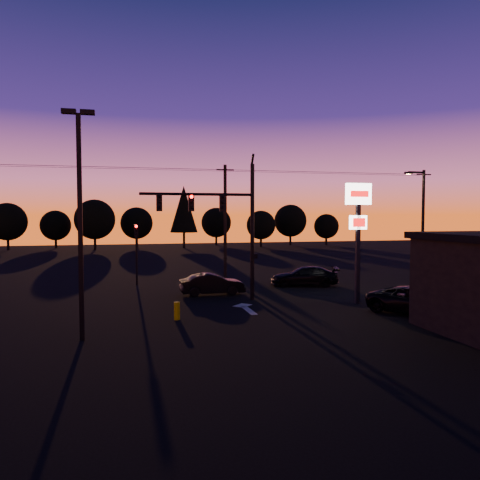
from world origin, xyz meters
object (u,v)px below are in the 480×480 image
object	(u,v)px
car_mid	(212,284)
car_right	(304,276)
suv_parked	(418,301)
pylon_sign	(358,217)
bollard	(177,311)
secondary_signal	(136,245)
streetlight	(422,224)
traffic_signal_mast	(226,216)
parking_lot_light	(80,209)

from	to	relation	value
car_mid	car_right	world-z (taller)	car_right
car_mid	suv_parked	world-z (taller)	suv_parked
pylon_sign	car_right	xyz separation A→B (m)	(-0.46, 6.87, -4.23)
bollard	car_right	distance (m)	13.16
secondary_signal	streetlight	xyz separation A→B (m)	(18.91, -5.99, 1.56)
traffic_signal_mast	pylon_sign	distance (m)	7.52
car_mid	suv_parked	bearing A→B (deg)	-132.73
parking_lot_light	streetlight	bearing A→B (deg)	21.65
secondary_signal	parking_lot_light	distance (m)	14.90
car_mid	car_right	size ratio (longest dim) A/B	0.86
streetlight	pylon_sign	bearing A→B (deg)	-149.92
parking_lot_light	streetlight	world-z (taller)	parking_lot_light
traffic_signal_mast	parking_lot_light	size ratio (longest dim) A/B	0.94
parking_lot_light	car_mid	distance (m)	12.53
bollard	suv_parked	distance (m)	12.06
traffic_signal_mast	pylon_sign	size ratio (longest dim) A/B	1.26
streetlight	secondary_signal	bearing A→B (deg)	162.44
traffic_signal_mast	pylon_sign	xyz separation A→B (m)	(7.10, -2.49, -0.02)
traffic_signal_mast	car_right	xyz separation A→B (m)	(6.64, 4.37, -4.25)
streetlight	car_right	size ratio (longest dim) A/B	1.69
traffic_signal_mast	streetlight	world-z (taller)	traffic_signal_mast
bollard	parking_lot_light	bearing A→B (deg)	-146.04
car_mid	parking_lot_light	bearing A→B (deg)	142.75
streetlight	bollard	world-z (taller)	streetlight
traffic_signal_mast	secondary_signal	world-z (taller)	traffic_signal_mast
traffic_signal_mast	bollard	size ratio (longest dim) A/B	10.03
car_right	suv_parked	world-z (taller)	suv_parked
pylon_sign	bollard	bearing A→B (deg)	-170.50
secondary_signal	suv_parked	size ratio (longest dim) A/B	0.88
streetlight	bollard	xyz separation A→B (m)	(-17.32, -5.74, -3.99)
pylon_sign	streetlight	xyz separation A→B (m)	(6.91, 4.00, -0.49)
car_mid	pylon_sign	bearing A→B (deg)	-122.86
streetlight	suv_parked	size ratio (longest dim) A/B	1.61
parking_lot_light	car_mid	size ratio (longest dim) A/B	2.25
bollard	streetlight	bearing A→B (deg)	18.35
car_right	bollard	bearing A→B (deg)	-33.45
secondary_signal	pylon_sign	distance (m)	15.75
streetlight	suv_parked	bearing A→B (deg)	-125.78
traffic_signal_mast	streetlight	size ratio (longest dim) A/B	1.07
parking_lot_light	streetlight	size ratio (longest dim) A/B	1.14
secondary_signal	car_mid	distance (m)	7.23
traffic_signal_mast	suv_parked	xyz separation A→B (m)	(8.63, -5.96, -4.25)
traffic_signal_mast	bollard	world-z (taller)	traffic_signal_mast
car_mid	streetlight	bearing A→B (deg)	-93.34
traffic_signal_mast	car_right	bearing A→B (deg)	33.37
pylon_sign	suv_parked	size ratio (longest dim) A/B	1.37
suv_parked	parking_lot_light	bearing A→B (deg)	149.12
traffic_signal_mast	parking_lot_light	world-z (taller)	parking_lot_light
car_right	suv_parked	distance (m)	10.52
pylon_sign	streetlight	size ratio (longest dim) A/B	0.85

